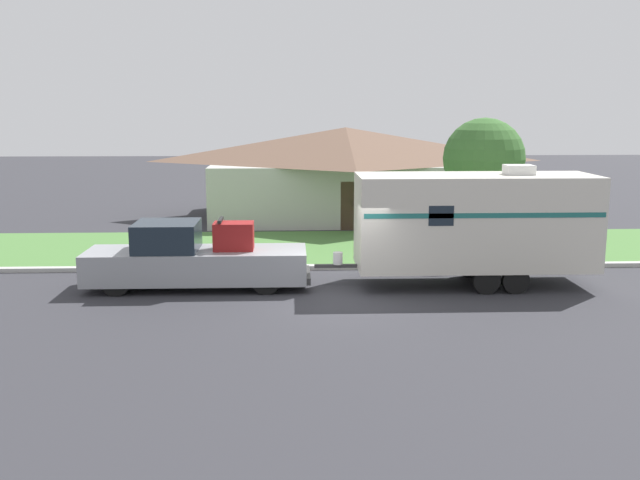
# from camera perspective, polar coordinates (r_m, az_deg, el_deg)

# --- Properties ---
(ground_plane) EXTENTS (120.00, 120.00, 0.00)m
(ground_plane) POSITION_cam_1_polar(r_m,az_deg,el_deg) (19.75, 1.93, -4.76)
(ground_plane) COLOR #2D2D33
(curb_strip) EXTENTS (80.00, 0.30, 0.14)m
(curb_strip) POSITION_cam_1_polar(r_m,az_deg,el_deg) (23.36, 1.25, -2.17)
(curb_strip) COLOR #ADADA8
(curb_strip) RESTS_ON ground_plane
(lawn_strip) EXTENTS (80.00, 7.00, 0.03)m
(lawn_strip) POSITION_cam_1_polar(r_m,az_deg,el_deg) (26.94, 0.76, -0.58)
(lawn_strip) COLOR #477538
(lawn_strip) RESTS_ON ground_plane
(house_across_street) EXTENTS (13.47, 8.55, 4.29)m
(house_across_street) POSITION_cam_1_polar(r_m,az_deg,el_deg) (34.46, 2.04, 5.56)
(house_across_street) COLOR #B2B2A8
(house_across_street) RESTS_ON ground_plane
(pickup_truck) EXTENTS (6.50, 1.94, 2.06)m
(pickup_truck) POSITION_cam_1_polar(r_m,az_deg,el_deg) (21.10, -10.07, -1.52)
(pickup_truck) COLOR black
(pickup_truck) RESTS_ON ground_plane
(travel_trailer) EXTENTS (8.17, 2.36, 3.57)m
(travel_trailer) POSITION_cam_1_polar(r_m,az_deg,el_deg) (21.40, 12.28, 1.45)
(travel_trailer) COLOR black
(travel_trailer) RESTS_ON ground_plane
(mailbox) EXTENTS (0.48, 0.20, 1.28)m
(mailbox) POSITION_cam_1_polar(r_m,az_deg,el_deg) (24.30, -10.32, 0.35)
(mailbox) COLOR brown
(mailbox) RESTS_ON ground_plane
(tree_in_yard) EXTENTS (2.87, 2.87, 4.87)m
(tree_in_yard) POSITION_cam_1_polar(r_m,az_deg,el_deg) (25.96, 12.97, 6.33)
(tree_in_yard) COLOR brown
(tree_in_yard) RESTS_ON ground_plane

